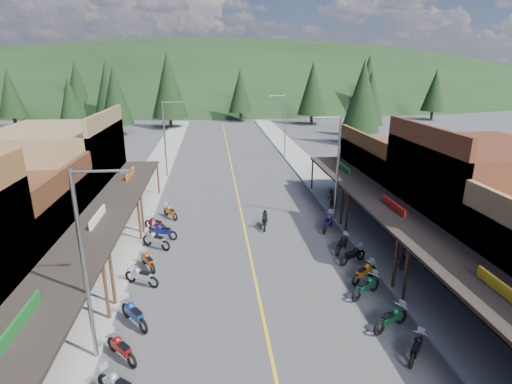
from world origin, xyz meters
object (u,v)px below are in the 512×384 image
object	(u,v)px
bike_east_4	(416,347)
pine_2	(168,85)
bike_west_11	(155,223)
bike_west_9	(156,239)
streetlight_1	(166,136)
rider_on_bike	(265,220)
bike_west_5	(121,347)
bike_east_8	(353,254)
pine_9	(370,98)
bike_west_6	(134,313)
shop_east_3	(400,175)
streetlight_2	(336,164)
shop_west_3	(63,173)
pine_7	(77,85)
bike_east_10	(328,222)
bike_east_6	(366,286)
shop_east_2	(473,200)
bike_west_8	(148,260)
pine_0	(10,93)
pine_5	(368,81)
pine_3	(240,90)
bike_east_7	(364,272)
streetlight_3	(284,123)
shop_west_2	(5,234)
pedestrian_east_b	(330,198)
pine_8	(71,106)
pine_6	(435,90)
pine_1	(107,86)
bike_west_12	(171,211)
pedestrian_east_a	(401,254)
pine_4	(313,88)
bike_west_10	(163,231)
bike_east_5	(391,318)
bike_west_7	(141,275)
pine_10	(115,95)
pine_11	(362,96)
streetlight_0	(87,260)

from	to	relation	value
bike_east_4	pine_2	bearing A→B (deg)	143.91
bike_west_11	bike_west_9	bearing A→B (deg)	-132.52
streetlight_1	rider_on_bike	xyz separation A→B (m)	(8.43, -15.06, -3.86)
bike_west_5	bike_east_8	distance (m)	14.04
pine_9	bike_west_6	world-z (taller)	pine_9
shop_east_3	streetlight_2	size ratio (longest dim) A/B	1.36
shop_west_3	pine_7	size ratio (longest dim) A/B	0.87
streetlight_1	bike_east_10	xyz separation A→B (m)	(12.96, -15.93, -3.81)
pine_2	bike_east_6	world-z (taller)	pine_2
shop_east_2	shop_east_3	xyz separation A→B (m)	(-0.03, 9.60, -0.99)
shop_west_3	pine_9	xyz separation A→B (m)	(37.78, 33.70, 2.86)
bike_west_11	pine_9	bearing A→B (deg)	0.69
shop_east_3	bike_west_5	size ratio (longest dim) A/B	5.37
pine_9	bike_west_8	xyz separation A→B (m)	(-30.12, -43.47, -5.83)
pine_0	pine_5	bearing A→B (deg)	7.70
shop_west_3	pine_3	size ratio (longest dim) A/B	0.99
bike_east_7	bike_east_8	world-z (taller)	bike_east_7
streetlight_2	bike_west_8	size ratio (longest dim) A/B	4.11
pine_0	pine_3	bearing A→B (deg)	5.19
bike_east_7	streetlight_3	bearing A→B (deg)	144.96
streetlight_2	bike_east_8	size ratio (longest dim) A/B	3.96
shop_west_2	pedestrian_east_b	xyz separation A→B (m)	(21.21, 8.84, -1.60)
streetlight_3	bike_east_8	xyz separation A→B (m)	(-0.88, -29.06, -3.88)
streetlight_2	pine_8	distance (m)	43.18
pine_6	bike_west_8	distance (m)	81.57
pine_7	bike_west_11	size ratio (longest dim) A/B	5.88
shop_east_3	streetlight_3	distance (m)	19.99
streetlight_1	bike_west_8	distance (m)	20.86
pine_8	bike_east_7	xyz separation A→B (m)	(27.99, -41.19, -5.40)
pine_1	bike_west_12	xyz separation A→B (m)	(18.42, -60.30, -6.68)
pine_1	pine_7	world-z (taller)	same
bike_west_8	pedestrian_east_a	size ratio (longest dim) A/B	1.10
pine_1	pine_4	distance (m)	43.17
bike_west_10	bike_east_5	size ratio (longest dim) A/B	1.00
shop_east_3	bike_west_7	bearing A→B (deg)	-149.78
bike_west_12	pedestrian_east_b	xyz separation A→B (m)	(13.04, 0.83, 0.37)
bike_east_5	bike_east_8	bearing A→B (deg)	149.15
streetlight_3	pine_10	bearing A→B (deg)	141.29
pine_9	bike_east_6	size ratio (longest dim) A/B	5.02
pine_9	bike_east_10	xyz separation A→B (m)	(-18.00, -38.93, -5.73)
pine_7	pine_11	world-z (taller)	pine_7
shop_east_2	pine_6	distance (m)	70.20
shop_west_3	bike_east_7	xyz separation A→B (m)	(19.77, -12.49, -2.94)
bike_west_9	pine_9	bearing A→B (deg)	-1.01
bike_east_5	bike_east_10	xyz separation A→B (m)	(0.38, 11.52, 0.05)
shop_east_2	pine_6	size ratio (longest dim) A/B	0.99
pine_7	bike_west_7	bearing A→B (deg)	-71.33
pine_10	bike_west_6	world-z (taller)	pine_10
streetlight_0	pine_7	bearing A→B (deg)	106.99
pine_1	bike_east_8	bearing A→B (deg)	-66.47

